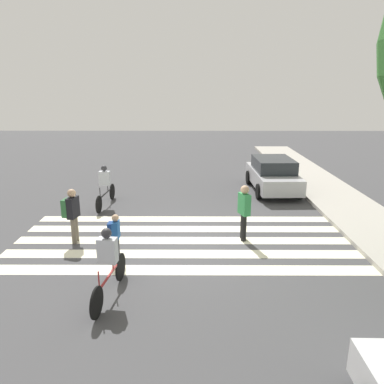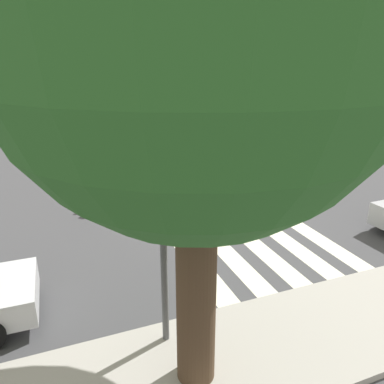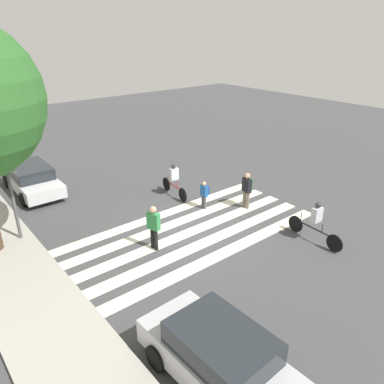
{
  "view_description": "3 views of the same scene",
  "coord_description": "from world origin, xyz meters",
  "px_view_note": "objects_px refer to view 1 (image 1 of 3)",
  "views": [
    {
      "loc": [
        10.49,
        0.35,
        4.45
      ],
      "look_at": [
        -0.37,
        0.3,
        1.42
      ],
      "focal_mm": 35.0,
      "sensor_mm": 36.0,
      "label": 1
    },
    {
      "loc": [
        5.1,
        10.77,
        4.99
      ],
      "look_at": [
        0.98,
        0.26,
        0.91
      ],
      "focal_mm": 35.0,
      "sensor_mm": 36.0,
      "label": 2
    },
    {
      "loc": [
        -9.95,
        8.15,
        7.39
      ],
      "look_at": [
        0.87,
        -0.7,
        1.2
      ],
      "focal_mm": 35.0,
      "sensor_mm": 36.0,
      "label": 3
    }
  ],
  "objects_px": {
    "pedestrian_adult_blue_shirt": "(72,212)",
    "cyclist_mid_street": "(105,184)",
    "car_parked_dark_suv": "(273,174)",
    "cyclist_near_curb": "(108,261)",
    "pedestrian_adult_yellow_jacket": "(244,209)",
    "pedestrian_child_with_backpack": "(115,233)"
  },
  "relations": [
    {
      "from": "pedestrian_adult_yellow_jacket",
      "to": "pedestrian_child_with_backpack",
      "type": "bearing_deg",
      "value": 92.77
    },
    {
      "from": "pedestrian_adult_blue_shirt",
      "to": "cyclist_mid_street",
      "type": "bearing_deg",
      "value": -172.01
    },
    {
      "from": "cyclist_mid_street",
      "to": "car_parked_dark_suv",
      "type": "bearing_deg",
      "value": 111.96
    },
    {
      "from": "pedestrian_adult_yellow_jacket",
      "to": "car_parked_dark_suv",
      "type": "height_order",
      "value": "pedestrian_adult_yellow_jacket"
    },
    {
      "from": "pedestrian_child_with_backpack",
      "to": "pedestrian_adult_blue_shirt",
      "type": "bearing_deg",
      "value": -127.63
    },
    {
      "from": "pedestrian_adult_blue_shirt",
      "to": "car_parked_dark_suv",
      "type": "height_order",
      "value": "pedestrian_adult_blue_shirt"
    },
    {
      "from": "pedestrian_adult_yellow_jacket",
      "to": "cyclist_near_curb",
      "type": "relative_size",
      "value": 0.77
    },
    {
      "from": "car_parked_dark_suv",
      "to": "pedestrian_adult_blue_shirt",
      "type": "bearing_deg",
      "value": -52.0
    },
    {
      "from": "pedestrian_child_with_backpack",
      "to": "car_parked_dark_suv",
      "type": "bearing_deg",
      "value": 141.03
    },
    {
      "from": "pedestrian_adult_blue_shirt",
      "to": "car_parked_dark_suv",
      "type": "bearing_deg",
      "value": 139.85
    },
    {
      "from": "pedestrian_adult_blue_shirt",
      "to": "cyclist_mid_street",
      "type": "relative_size",
      "value": 0.68
    },
    {
      "from": "pedestrian_adult_yellow_jacket",
      "to": "car_parked_dark_suv",
      "type": "xyz_separation_m",
      "value": [
        -5.61,
        2.01,
        -0.21
      ]
    },
    {
      "from": "pedestrian_child_with_backpack",
      "to": "cyclist_near_curb",
      "type": "height_order",
      "value": "cyclist_near_curb"
    },
    {
      "from": "car_parked_dark_suv",
      "to": "cyclist_mid_street",
      "type": "bearing_deg",
      "value": -73.45
    },
    {
      "from": "cyclist_near_curb",
      "to": "car_parked_dark_suv",
      "type": "distance_m",
      "value": 10.36
    },
    {
      "from": "cyclist_mid_street",
      "to": "car_parked_dark_suv",
      "type": "height_order",
      "value": "cyclist_mid_street"
    },
    {
      "from": "pedestrian_adult_blue_shirt",
      "to": "pedestrian_child_with_backpack",
      "type": "relative_size",
      "value": 1.3
    },
    {
      "from": "pedestrian_adult_yellow_jacket",
      "to": "cyclist_near_curb",
      "type": "height_order",
      "value": "pedestrian_adult_yellow_jacket"
    },
    {
      "from": "pedestrian_child_with_backpack",
      "to": "pedestrian_adult_yellow_jacket",
      "type": "height_order",
      "value": "pedestrian_adult_yellow_jacket"
    },
    {
      "from": "pedestrian_adult_blue_shirt",
      "to": "cyclist_mid_street",
      "type": "distance_m",
      "value": 3.58
    },
    {
      "from": "cyclist_mid_street",
      "to": "cyclist_near_curb",
      "type": "xyz_separation_m",
      "value": [
        6.6,
        1.58,
        0.0
      ]
    },
    {
      "from": "pedestrian_adult_blue_shirt",
      "to": "pedestrian_adult_yellow_jacket",
      "type": "bearing_deg",
      "value": 102.99
    }
  ]
}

